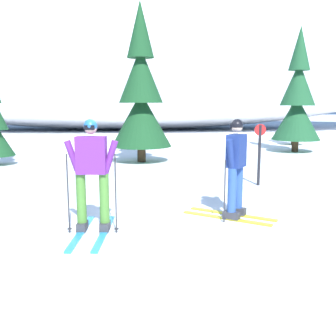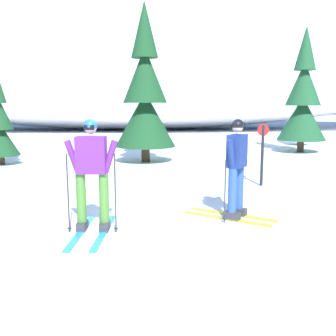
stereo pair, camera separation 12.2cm
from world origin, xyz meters
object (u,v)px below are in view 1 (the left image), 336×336
Objects in this scene: skier_navy_jacket at (235,168)px; pine_tree_far_right at (294,117)px; trail_marker_post at (259,151)px; skier_purple_jacket at (92,173)px; pine_tree_center_right at (297,100)px; pine_tree_center_left at (141,96)px.

pine_tree_far_right reaches higher than skier_navy_jacket.
skier_purple_jacket is at bearing -137.80° from trail_marker_post.
skier_navy_jacket is 10.36m from pine_tree_center_right.
pine_tree_center_left is 5.18m from trail_marker_post.
trail_marker_post is at bearing -55.21° from pine_tree_center_left.
pine_tree_center_left is 1.68× the size of pine_tree_far_right.
skier_navy_jacket is 2.97m from trail_marker_post.
skier_purple_jacket reaches higher than skier_navy_jacket.
skier_purple_jacket is 0.33× the size of pine_tree_center_left.
pine_tree_far_right is at bearing 64.14° from trail_marker_post.
pine_tree_center_left is at bearing 124.79° from trail_marker_post.
pine_tree_far_right reaches higher than trail_marker_post.
pine_tree_center_left is (0.77, 7.38, 1.28)m from skier_purple_jacket.
pine_tree_center_right is 1.59× the size of pine_tree_far_right.
pine_tree_center_right is 3.11m from pine_tree_far_right.
pine_tree_far_right is (1.02, 2.83, -0.78)m from pine_tree_center_right.
pine_tree_center_right is (6.32, 2.35, -0.12)m from pine_tree_center_left.
skier_navy_jacket is at bearing -117.29° from pine_tree_center_right.
pine_tree_center_right is 7.43m from trail_marker_post.
pine_tree_center_right is (4.72, 9.14, 1.20)m from skier_navy_jacket.
skier_navy_jacket is 1.16× the size of trail_marker_post.
skier_purple_jacket is 0.56× the size of pine_tree_far_right.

